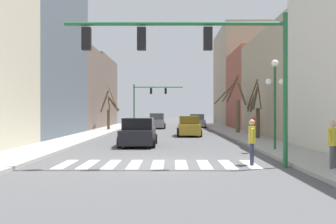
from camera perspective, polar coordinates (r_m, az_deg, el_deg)
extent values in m
plane|color=#4C4C4F|center=(15.47, -1.46, -7.55)|extent=(240.00, 240.00, 0.00)
cube|color=#9E9E99|center=(16.49, 20.98, -6.81)|extent=(2.60, 90.00, 0.15)
cube|color=#515B66|center=(33.29, -19.17, 7.67)|extent=(6.00, 13.89, 12.87)
cube|color=#66564C|center=(43.70, -14.28, 3.22)|extent=(6.00, 8.33, 8.83)
cube|color=#66564C|center=(53.95, -11.44, 2.80)|extent=(6.00, 12.74, 9.14)
cube|color=tan|center=(33.10, 18.11, 3.74)|extent=(6.00, 15.31, 8.30)
cube|color=#934C3D|center=(45.85, 13.08, 3.07)|extent=(6.00, 11.09, 8.82)
cube|color=tan|center=(58.57, 10.31, 4.86)|extent=(6.00, 14.57, 13.77)
cube|color=white|center=(15.90, -14.67, -7.33)|extent=(0.45, 2.60, 0.01)
cube|color=white|center=(15.69, -11.47, -7.43)|extent=(0.45, 2.60, 0.01)
cube|color=white|center=(15.53, -8.19, -7.50)|extent=(0.45, 2.60, 0.01)
cube|color=white|center=(15.42, -4.85, -7.56)|extent=(0.45, 2.60, 0.01)
cube|color=white|center=(15.37, -1.48, -7.58)|extent=(0.45, 2.60, 0.01)
cube|color=white|center=(15.36, 1.91, -7.59)|extent=(0.45, 2.60, 0.01)
cube|color=white|center=(15.41, 5.29, -7.56)|extent=(0.45, 2.60, 0.01)
cube|color=white|center=(15.52, 8.63, -7.51)|extent=(0.45, 2.60, 0.01)
cube|color=white|center=(15.67, 11.91, -7.44)|extent=(0.45, 2.60, 0.01)
cylinder|color=#236038|center=(15.04, 16.66, 3.07)|extent=(0.18, 0.18, 5.67)
cylinder|color=#236038|center=(14.77, 0.98, 12.68)|extent=(8.12, 0.14, 0.14)
cube|color=black|center=(14.72, 5.80, 10.54)|extent=(0.32, 0.28, 0.84)
cube|color=black|center=(14.70, -3.86, 10.55)|extent=(0.32, 0.28, 0.84)
cube|color=black|center=(14.98, -11.75, 10.35)|extent=(0.32, 0.28, 0.84)
cylinder|color=#236038|center=(55.90, -4.95, 1.03)|extent=(0.18, 0.18, 5.86)
cylinder|color=#236038|center=(55.78, -1.41, 3.63)|extent=(6.90, 0.14, 0.14)
cube|color=black|center=(55.79, -2.47, 3.07)|extent=(0.32, 0.28, 0.84)
cube|color=black|center=(55.73, -0.34, 3.07)|extent=(0.32, 0.28, 0.84)
cylinder|color=#1E4C2D|center=(20.47, 15.25, 0.57)|extent=(0.12, 0.12, 4.15)
sphere|color=white|center=(20.61, 15.25, 6.85)|extent=(0.36, 0.36, 0.36)
sphere|color=white|center=(20.44, 14.38, 4.30)|extent=(0.31, 0.31, 0.31)
sphere|color=white|center=(20.61, 16.11, 4.26)|extent=(0.31, 0.31, 0.31)
cube|color=gray|center=(46.43, -1.60, -1.64)|extent=(1.74, 4.86, 0.89)
cube|color=#464648|center=(46.41, -1.60, -0.63)|extent=(1.60, 2.53, 0.73)
cylinder|color=black|center=(44.91, -0.54, -2.08)|extent=(0.22, 0.64, 0.64)
cylinder|color=black|center=(44.97, -2.80, -2.08)|extent=(0.22, 0.64, 0.64)
cylinder|color=black|center=(47.92, -0.48, -1.94)|extent=(0.22, 0.64, 0.64)
cylinder|color=black|center=(47.98, -2.60, -1.94)|extent=(0.22, 0.64, 0.64)
cube|color=black|center=(23.42, -4.31, -3.49)|extent=(1.87, 4.64, 0.81)
cube|color=black|center=(23.38, -4.31, -1.68)|extent=(1.72, 2.41, 0.67)
cylinder|color=black|center=(21.94, -2.13, -4.43)|extent=(0.22, 0.64, 0.64)
cylinder|color=black|center=(22.11, -7.09, -4.39)|extent=(0.22, 0.64, 0.64)
cylinder|color=black|center=(24.81, -1.84, -3.90)|extent=(0.22, 0.64, 0.64)
cylinder|color=black|center=(24.96, -6.23, -3.87)|extent=(0.22, 0.64, 0.64)
cube|color=gray|center=(49.53, 4.19, -1.56)|extent=(1.85, 4.12, 0.83)
cube|color=#464648|center=(49.52, 4.19, -0.69)|extent=(1.70, 2.14, 0.68)
cylinder|color=black|center=(50.76, 3.03, -1.83)|extent=(0.22, 0.64, 0.64)
cylinder|color=black|center=(50.89, 5.15, -1.82)|extent=(0.22, 0.64, 0.64)
cylinder|color=black|center=(48.21, 3.17, -1.93)|extent=(0.22, 0.64, 0.64)
cylinder|color=black|center=(48.34, 5.40, -1.93)|extent=(0.22, 0.64, 0.64)
cube|color=#A38423|center=(32.54, 3.05, -2.47)|extent=(1.70, 4.40, 0.81)
cube|color=#594813|center=(32.51, 3.05, -1.17)|extent=(1.57, 2.29, 0.67)
cylinder|color=black|center=(33.88, 1.48, -2.81)|extent=(0.22, 0.64, 0.64)
cylinder|color=black|center=(33.96, 4.41, -2.80)|extent=(0.22, 0.64, 0.64)
cylinder|color=black|center=(31.16, 1.57, -3.07)|extent=(0.22, 0.64, 0.64)
cylinder|color=black|center=(31.25, 4.76, -3.06)|extent=(0.22, 0.64, 0.64)
cylinder|color=#4C4C51|center=(14.14, 22.63, -6.11)|extent=(0.11, 0.11, 0.76)
cylinder|color=#4C4C51|center=(14.39, 23.07, -6.00)|extent=(0.11, 0.11, 0.76)
cube|color=gold|center=(14.20, 22.85, -3.32)|extent=(0.42, 0.41, 0.60)
sphere|color=tan|center=(14.18, 22.86, -1.54)|extent=(0.21, 0.21, 0.21)
cylinder|color=gold|center=(14.01, 22.50, -3.53)|extent=(0.25, 0.24, 0.58)
cylinder|color=gold|center=(14.40, 23.19, -3.43)|extent=(0.25, 0.24, 0.58)
cylinder|color=#282D47|center=(15.61, 12.02, -5.94)|extent=(0.12, 0.12, 0.83)
cylinder|color=#282D47|center=(15.31, 12.12, -6.06)|extent=(0.12, 0.12, 0.83)
cube|color=gold|center=(15.40, 12.07, -3.26)|extent=(0.27, 0.43, 0.65)
sphere|color=tan|center=(15.38, 12.08, -1.48)|extent=(0.23, 0.23, 0.23)
cylinder|color=gold|center=(15.64, 12.00, -3.37)|extent=(0.12, 0.29, 0.63)
cylinder|color=gold|center=(15.17, 12.15, -3.47)|extent=(0.12, 0.29, 0.63)
cylinder|color=#4C4C51|center=(31.19, 12.29, -2.69)|extent=(0.11, 0.11, 0.75)
cylinder|color=#4C4C51|center=(31.46, 12.36, -2.67)|extent=(0.11, 0.11, 0.75)
cube|color=red|center=(31.30, 12.33, -1.45)|extent=(0.32, 0.42, 0.59)
sphere|color=tan|center=(31.29, 12.33, -0.65)|extent=(0.21, 0.21, 0.21)
cylinder|color=red|center=(31.09, 12.28, -1.53)|extent=(0.16, 0.27, 0.57)
cylinder|color=red|center=(31.51, 12.38, -1.51)|extent=(0.16, 0.27, 0.57)
cylinder|color=#473828|center=(28.73, 12.90, -1.57)|extent=(0.27, 0.27, 2.12)
cylinder|color=#473828|center=(29.33, 12.13, 2.52)|extent=(0.58, 1.42, 2.15)
cylinder|color=#473828|center=(28.09, 12.55, 1.84)|extent=(0.68, 1.31, 1.53)
cylinder|color=#473828|center=(27.94, 13.11, 2.35)|extent=(0.22, 1.67, 1.91)
cylinder|color=#473828|center=(28.51, 12.40, 1.91)|extent=(0.72, 0.47, 1.90)
cylinder|color=#473828|center=(28.76, 12.19, 1.79)|extent=(0.80, 0.33, 1.78)
cylinder|color=brown|center=(41.78, -8.63, -1.08)|extent=(0.30, 0.30, 2.06)
cylinder|color=brown|center=(41.59, -7.94, 1.08)|extent=(1.14, 0.35, 1.52)
cylinder|color=brown|center=(42.19, -8.54, 0.97)|extent=(0.13, 0.95, 1.48)
cylinder|color=brown|center=(41.16, -7.93, 1.91)|extent=(1.26, 1.23, 2.53)
cylinder|color=brown|center=(42.33, -9.19, 1.52)|extent=(1.12, 1.11, 2.37)
cylinder|color=brown|center=(41.62, -7.86, 1.26)|extent=(1.29, 0.31, 1.57)
cylinder|color=brown|center=(35.74, 10.09, -0.63)|extent=(0.36, 0.36, 2.87)
cylinder|color=brown|center=(35.89, 8.41, 2.95)|extent=(2.15, 0.74, 2.33)
cylinder|color=brown|center=(35.87, 8.99, 3.38)|extent=(1.45, 0.52, 2.46)
cylinder|color=brown|center=(36.26, 10.69, 2.56)|extent=(1.06, 1.04, 2.09)
cylinder|color=brown|center=(36.52, 9.27, 3.20)|extent=(0.88, 1.78, 2.28)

